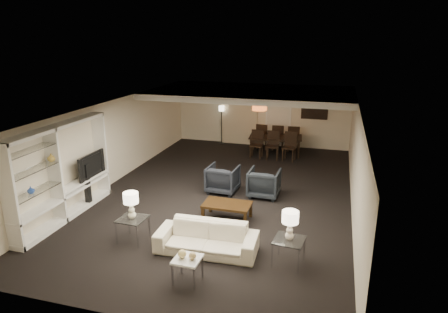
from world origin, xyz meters
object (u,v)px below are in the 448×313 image
object	(u,v)px
vase_blue	(31,190)
dining_table	(275,145)
chair_fl	(263,136)
floor_lamp	(222,125)
sofa	(207,238)
armchair_right	(264,183)
side_table_left	(133,229)
chair_nm	(273,146)
side_table_right	(288,252)
chair_fm	(278,137)
marble_table	(188,270)
armchair_left	(223,179)
television	(88,165)
vase_amber	(51,158)
floor_speaker	(87,185)
table_lamp_left	(131,206)
chair_fr	(293,138)
coffee_table	(227,211)
chair_nr	(289,147)
table_lamp_right	(290,226)
chair_nl	(256,144)
pendant_light	(259,107)

from	to	relation	value
vase_blue	dining_table	distance (m)	8.96
chair_fl	floor_lamp	world-z (taller)	floor_lamp
sofa	armchair_right	distance (m)	3.36
side_table_left	chair_nm	bearing A→B (deg)	73.96
side_table_right	chair_fl	distance (m)	8.37
chair_fm	marble_table	bearing A→B (deg)	84.08
armchair_left	television	xyz separation A→B (m)	(-3.22, -1.71, 0.68)
side_table_right	vase_amber	size ratio (longest dim) A/B	3.09
floor_speaker	vase_amber	bearing A→B (deg)	-96.72
sofa	table_lamp_left	size ratio (longest dim) A/B	3.53
sofa	floor_lamp	size ratio (longest dim) A/B	1.33
table_lamp_left	chair_fr	size ratio (longest dim) A/B	0.59
side_table_left	floor_speaker	world-z (taller)	floor_speaker
armchair_right	floor_lamp	size ratio (longest dim) A/B	0.54
television	chair_nm	world-z (taller)	television
sofa	vase_blue	world-z (taller)	vase_blue
coffee_table	floor_lamp	bearing A→B (deg)	107.36
table_lamp_left	chair_fr	world-z (taller)	table_lamp_left
armchair_right	dining_table	world-z (taller)	armchair_right
television	floor_lamp	world-z (taller)	floor_lamp
chair_nr	chair_fl	distance (m)	1.77
dining_table	table_lamp_right	bearing A→B (deg)	-84.43
vase_blue	armchair_right	bearing A→B (deg)	40.24
coffee_table	chair_nl	size ratio (longest dim) A/B	1.14
coffee_table	dining_table	xyz separation A→B (m)	(0.26, 5.87, 0.13)
chair_nr	television	bearing A→B (deg)	-124.60
pendant_light	coffee_table	size ratio (longest dim) A/B	0.45
coffee_table	chair_fr	bearing A→B (deg)	82.49
table_lamp_right	marble_table	size ratio (longest dim) A/B	1.24
dining_table	vase_blue	bearing A→B (deg)	-122.72
chair_fr	pendant_light	bearing A→B (deg)	46.27
side_table_right	dining_table	xyz separation A→B (m)	(-1.44, 7.47, 0.07)
vase_amber	dining_table	size ratio (longest dim) A/B	0.10
table_lamp_left	chair_nr	world-z (taller)	table_lamp_left
floor_lamp	chair_nm	bearing A→B (deg)	-33.52
table_lamp_left	floor_speaker	world-z (taller)	floor_speaker
table_lamp_right	chair_fl	bearing A→B (deg)	104.11
vase_amber	chair_fm	distance (m)	8.91
marble_table	chair_nl	world-z (taller)	chair_nl
television	chair_nl	distance (m)	6.30
armchair_right	marble_table	bearing A→B (deg)	83.36
marble_table	armchair_right	bearing A→B (deg)	82.23
armchair_right	chair_nm	size ratio (longest dim) A/B	0.85
chair_nm	chair_fm	xyz separation A→B (m)	(0.00, 1.30, 0.00)
chair_nr	chair_fm	distance (m)	1.43
coffee_table	chair_fr	size ratio (longest dim) A/B	1.14
chair_nr	pendant_light	bearing A→B (deg)	-166.48
side_table_right	table_lamp_left	bearing A→B (deg)	180.00
table_lamp_left	chair_fl	xyz separation A→B (m)	(1.36, 8.12, -0.33)
marble_table	chair_nm	distance (m)	7.92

